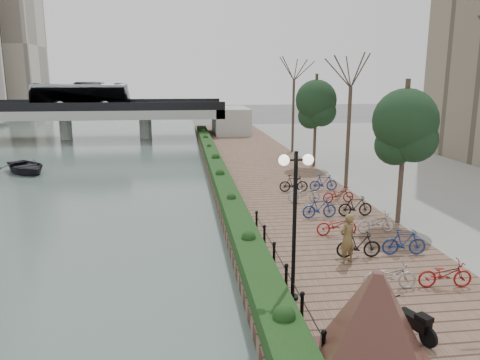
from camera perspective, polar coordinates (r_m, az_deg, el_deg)
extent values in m
plane|color=#59595B|center=(12.87, 2.18, -20.89)|extent=(220.00, 220.00, 0.00)
cube|color=#4D6159|center=(38.63, -26.97, 0.57)|extent=(30.00, 130.00, 0.02)
cube|color=brown|center=(29.49, 4.41, -0.94)|extent=(8.00, 75.00, 0.50)
cube|color=#133514|center=(31.33, -2.59, 0.91)|extent=(1.10, 56.00, 0.60)
cylinder|color=black|center=(11.87, 10.13, -19.36)|extent=(0.10, 0.10, 0.70)
cylinder|color=black|center=(13.54, 7.57, -15.01)|extent=(0.10, 0.10, 0.70)
cylinder|color=black|center=(15.29, 5.66, -11.61)|extent=(0.10, 0.10, 0.70)
cylinder|color=black|center=(17.09, 4.17, -8.92)|extent=(0.10, 0.10, 0.70)
cylinder|color=black|center=(18.94, 2.99, -6.73)|extent=(0.10, 0.10, 0.70)
cylinder|color=black|center=(20.81, 2.03, -4.94)|extent=(0.10, 0.10, 0.70)
pyramid|color=#47251E|center=(11.02, 16.13, -16.37)|extent=(4.54, 4.54, 2.34)
cylinder|color=black|center=(13.84, 6.64, -5.77)|extent=(0.12, 0.12, 4.52)
cylinder|color=black|center=(13.35, 6.85, 2.45)|extent=(0.70, 0.06, 0.06)
sphere|color=white|center=(13.27, 5.38, 2.43)|extent=(0.32, 0.32, 0.32)
sphere|color=white|center=(13.44, 8.30, 2.48)|extent=(0.32, 0.32, 0.32)
imported|color=brown|center=(17.29, 12.95, -6.94)|extent=(0.79, 0.67, 1.84)
imported|color=#9D9EA2|center=(15.76, 17.77, -11.02)|extent=(0.60, 1.71, 0.90)
imported|color=black|center=(17.95, 14.31, -7.71)|extent=(0.47, 1.66, 1.00)
imported|color=maroon|center=(20.28, 11.65, -5.37)|extent=(0.60, 1.71, 0.90)
imported|color=navy|center=(22.63, 9.57, -3.27)|extent=(0.47, 1.66, 1.00)
imported|color=#9D9EA2|center=(25.06, 7.88, -1.79)|extent=(0.60, 1.71, 0.90)
imported|color=black|center=(27.49, 6.50, -0.37)|extent=(0.47, 1.66, 1.00)
imported|color=maroon|center=(16.57, 23.52, -10.31)|extent=(0.60, 1.71, 0.90)
imported|color=navy|center=(18.67, 19.51, -7.26)|extent=(0.47, 1.66, 1.00)
imported|color=#9D9EA2|center=(20.91, 16.35, -5.08)|extent=(0.60, 1.71, 0.90)
imported|color=black|center=(23.20, 13.84, -3.07)|extent=(0.47, 1.66, 1.00)
imported|color=maroon|center=(25.57, 11.79, -1.65)|extent=(0.60, 1.71, 0.90)
imported|color=navy|center=(27.97, 10.09, -0.26)|extent=(0.47, 1.66, 1.00)
cube|color=#A9A9A4|center=(57.29, -20.61, 7.61)|extent=(36.00, 8.00, 1.00)
cube|color=black|center=(53.45, -21.64, 8.26)|extent=(36.00, 0.15, 0.90)
cube|color=black|center=(61.03, -19.84, 8.82)|extent=(36.00, 0.15, 0.90)
cylinder|color=#A9A9A4|center=(57.44, -20.47, 5.88)|extent=(1.40, 1.40, 2.50)
cylinder|color=#A9A9A4|center=(56.06, -11.44, 6.27)|extent=(1.40, 1.40, 2.50)
imported|color=silver|center=(56.77, -18.84, 9.73)|extent=(2.52, 10.77, 3.00)
imported|color=#222227|center=(38.53, -24.68, 1.51)|extent=(5.45, 5.75, 0.97)
cube|color=beige|center=(95.98, -26.98, 14.42)|extent=(12.00, 12.00, 24.00)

